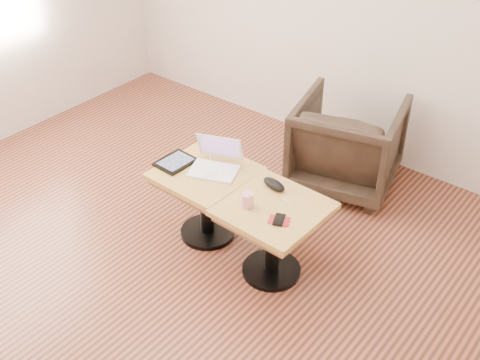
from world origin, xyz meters
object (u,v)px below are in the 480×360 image
Objects in this scene: laptop at (216,163)px; striped_cup at (247,200)px; armchair at (347,144)px; side_table_left at (206,187)px; side_table_right at (273,224)px.

laptop is 4.09× the size of striped_cup.
laptop is at bearing 56.52° from armchair.
side_table_left is 1.53× the size of laptop.
side_table_left is at bearing 55.95° from armchair.
striped_cup is at bearing -140.88° from side_table_right.
armchair is (-0.03, 1.24, -0.22)m from striped_cup.
armchair is (-0.16, 1.15, -0.04)m from side_table_right.
side_table_right is 0.56m from laptop.
armchair is (0.37, 1.05, -0.21)m from laptop.
armchair is at bearing 99.53° from side_table_right.
striped_cup is (0.44, -0.13, 0.17)m from side_table_left.
armchair reaches higher than side_table_left.
laptop reaches higher than striped_cup.
striped_cup is 1.26m from armchair.
side_table_right is at bearing 37.37° from striped_cup.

